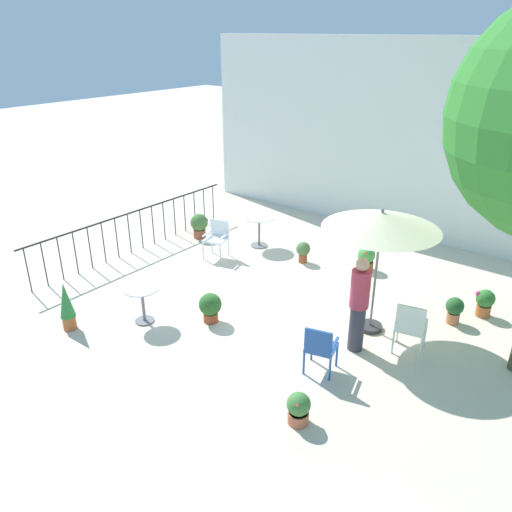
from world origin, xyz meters
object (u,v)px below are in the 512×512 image
at_px(potted_plant_1, 366,258).
at_px(patio_chair_1, 320,346).
at_px(cafe_table_0, 142,298).
at_px(potted_plant_3, 67,305).
at_px(cafe_table_1, 259,226).
at_px(patio_chair_2, 217,236).
at_px(potted_plant_4, 210,306).
at_px(standing_person, 359,304).
at_px(potted_plant_7, 299,408).
at_px(potted_plant_6, 303,251).
at_px(patio_umbrella_0, 381,222).
at_px(potted_plant_2, 454,309).
at_px(potted_plant_5, 199,225).
at_px(potted_plant_0, 485,302).
at_px(patio_chair_0, 410,325).

bearing_deg(potted_plant_1, patio_chair_1, -73.23).
xyz_separation_m(cafe_table_0, potted_plant_3, (-0.87, -1.01, -0.00)).
bearing_deg(cafe_table_1, patio_chair_2, -109.02).
relative_size(patio_chair_2, potted_plant_4, 1.54).
bearing_deg(standing_person, potted_plant_3, -148.72).
height_order(potted_plant_3, potted_plant_7, potted_plant_3).
bearing_deg(potted_plant_6, potted_plant_4, -88.19).
xyz_separation_m(cafe_table_1, standing_person, (4.04, -2.51, 0.34)).
xyz_separation_m(patio_umbrella_0, cafe_table_1, (-3.95, 1.77, -1.52)).
distance_m(potted_plant_2, potted_plant_7, 4.02).
bearing_deg(cafe_table_0, potted_plant_5, 119.97).
height_order(potted_plant_1, potted_plant_7, potted_plant_1).
bearing_deg(patio_umbrella_0, potted_plant_3, -141.65).
distance_m(cafe_table_1, potted_plant_5, 1.66).
distance_m(potted_plant_0, potted_plant_3, 7.72).
bearing_deg(potted_plant_1, potted_plant_6, -158.01).
xyz_separation_m(cafe_table_0, cafe_table_1, (-0.53, 4.16, 0.06)).
bearing_deg(potted_plant_0, patio_chair_0, -107.13).
bearing_deg(potted_plant_3, potted_plant_1, 61.15).
distance_m(potted_plant_1, potted_plant_6, 1.44).
relative_size(patio_chair_2, potted_plant_6, 1.76).
xyz_separation_m(patio_chair_1, potted_plant_3, (-4.24, -1.71, -0.01)).
bearing_deg(potted_plant_4, potted_plant_5, 136.94).
bearing_deg(potted_plant_3, patio_chair_1, 21.95).
distance_m(patio_chair_1, standing_person, 1.03).
distance_m(patio_chair_2, potted_plant_0, 5.91).
distance_m(patio_umbrella_0, potted_plant_4, 3.42).
bearing_deg(potted_plant_5, patio_umbrella_0, -12.72).
relative_size(potted_plant_4, potted_plant_6, 1.14).
bearing_deg(potted_plant_7, potted_plant_2, 78.67).
distance_m(patio_chair_1, potted_plant_5, 6.20).
distance_m(potted_plant_0, potted_plant_5, 7.00).
bearing_deg(cafe_table_0, patio_umbrella_0, 34.91).
relative_size(potted_plant_1, potted_plant_5, 0.87).
bearing_deg(patio_chair_1, potted_plant_5, 151.79).
bearing_deg(potted_plant_6, patio_umbrella_0, -32.75).
relative_size(patio_umbrella_0, standing_person, 1.35).
xyz_separation_m(patio_chair_0, potted_plant_1, (-2.05, 2.49, -0.25)).
distance_m(patio_chair_0, patio_chair_1, 1.64).
distance_m(potted_plant_4, potted_plant_5, 4.19).
bearing_deg(cafe_table_1, potted_plant_7, -47.04).
distance_m(patio_umbrella_0, potted_plant_6, 3.52).
height_order(potted_plant_4, potted_plant_7, potted_plant_4).
distance_m(potted_plant_3, standing_person, 5.13).
relative_size(potted_plant_5, standing_person, 0.38).
xyz_separation_m(patio_umbrella_0, potted_plant_3, (-4.29, -3.39, -1.58)).
relative_size(cafe_table_1, potted_plant_0, 1.44).
distance_m(patio_umbrella_0, potted_plant_5, 5.90).
height_order(cafe_table_0, potted_plant_3, potted_plant_3).
xyz_separation_m(potted_plant_0, potted_plant_5, (-6.98, -0.50, 0.06)).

